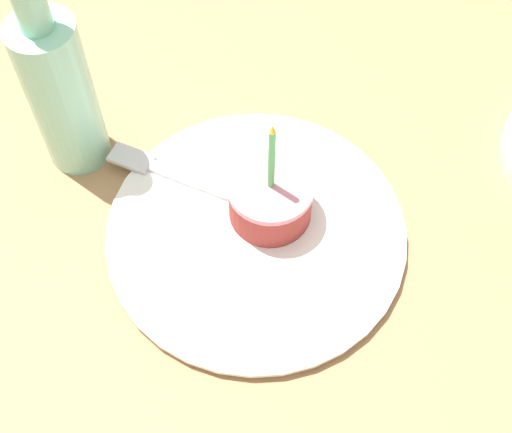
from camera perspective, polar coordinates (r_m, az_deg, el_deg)
ground_plane at (r=0.72m, az=0.25°, el=-1.87°), size 2.40×2.40×0.04m
plate at (r=0.69m, az=0.00°, el=-1.30°), size 0.29×0.29×0.01m
cake_slice at (r=0.68m, az=1.16°, el=1.45°), size 0.08×0.08×0.13m
fork at (r=0.72m, az=-6.26°, el=3.24°), size 0.14×0.14×0.00m
bottle at (r=0.71m, az=-15.42°, el=9.74°), size 0.06×0.06×0.24m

